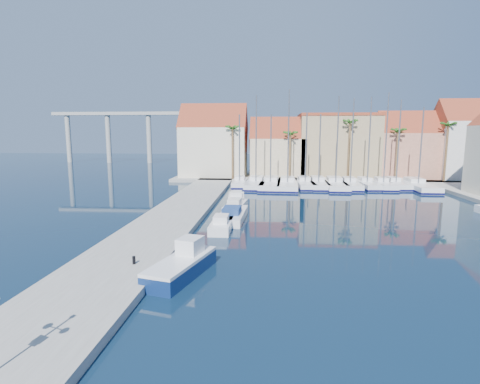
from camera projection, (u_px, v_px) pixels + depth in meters
The scene contains 32 objects.
ground at pixel (260, 264), 24.50m from camera, with size 260.00×260.00×0.00m, color black.
quay_west at pixel (176, 214), 38.46m from camera, with size 6.00×77.00×0.50m, color gray.
shore_north at pixel (320, 177), 70.93m from camera, with size 54.00×16.00×0.50m, color gray.
bollard at pixel (134, 260), 23.12m from camera, with size 0.20×0.20×0.50m, color black.
fishing_boat at pixel (183, 264), 22.55m from camera, with size 3.48×6.25×2.08m.
motorboat_west_0 at pixel (222, 224), 33.32m from camera, with size 1.75×5.46×1.40m.
motorboat_west_1 at pixel (233, 215), 37.04m from camera, with size 2.61×7.34×1.40m.
motorboat_west_2 at pixel (236, 206), 41.63m from camera, with size 2.42×6.02×1.40m.
motorboat_west_3 at pixel (236, 198), 46.80m from camera, with size 2.41×6.20×1.40m.
sailboat_0 at pixel (240, 183), 60.46m from camera, with size 2.26×8.22×11.39m.
sailboat_1 at pixel (256, 183), 59.88m from camera, with size 3.44×11.40×14.27m.
sailboat_2 at pixel (271, 184), 59.17m from camera, with size 3.87×12.10×11.32m.
sailboat_3 at pixel (288, 184), 58.79m from camera, with size 3.72×11.94×14.99m.
sailboat_4 at pixel (305, 184), 59.42m from camera, with size 3.03×9.85×11.59m.
sailboat_5 at pixel (318, 184), 59.49m from camera, with size 2.79×10.51×11.38m.
sailboat_6 at pixel (335, 184), 58.78m from camera, with size 3.60×11.98×14.03m.
sailboat_7 at pixel (350, 184), 58.63m from camera, with size 2.92×9.89×13.71m.
sailboat_8 at pixel (366, 184), 58.76m from camera, with size 2.94×9.10×13.93m.
sailboat_9 at pixel (382, 184), 58.52m from camera, with size 2.47×9.06×14.55m.
sailboat_10 at pixel (395, 184), 59.01m from camera, with size 2.86×8.91×13.56m.
sailboat_11 at pixel (416, 185), 57.57m from camera, with size 3.18×11.98×12.33m.
building_0 at pixel (214, 144), 70.54m from camera, with size 12.30×9.00×13.50m.
building_1 at pixel (278, 150), 69.79m from camera, with size 10.30×8.00×11.00m.
building_2 at pixel (337, 145), 69.76m from camera, with size 14.20×10.20×11.50m.
building_3 at pixel (405, 148), 67.89m from camera, with size 10.30×8.00×12.00m.
building_4 at pixel (460, 142), 66.02m from camera, with size 8.30×8.00×14.00m.
palm_0 at pixel (233, 130), 64.91m from camera, with size 2.60×2.60×10.15m.
palm_1 at pixel (290, 135), 64.27m from camera, with size 2.60×2.60×9.15m.
palm_2 at pixel (350, 124), 63.18m from camera, with size 2.60×2.60×11.15m.
palm_3 at pixel (398, 132), 62.77m from camera, with size 2.60×2.60×9.65m.
palm_4 at pixel (448, 127), 61.99m from camera, with size 2.60×2.60×10.65m.
viaduct at pixel (131, 127), 106.72m from camera, with size 48.00×2.20×14.45m.
Camera 1 is at (0.55, -23.49, 8.52)m, focal length 28.00 mm.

